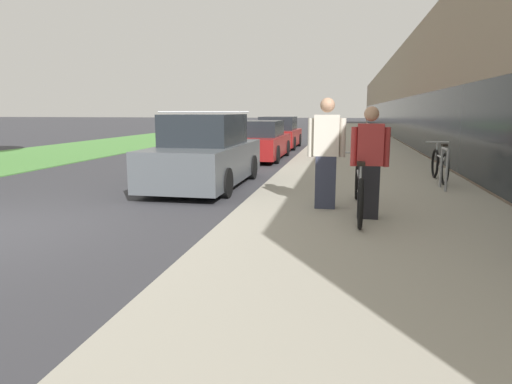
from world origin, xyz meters
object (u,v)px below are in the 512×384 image
at_px(cruiser_bike_nearest, 440,165).
at_px(person_bystander, 326,153).
at_px(vintage_roadster_curbside, 258,142).
at_px(bike_rack_hoop, 444,164).
at_px(parked_sedan_curbside, 206,154).
at_px(tandem_bicycle, 359,189).
at_px(parked_sedan_far, 278,134).
at_px(person_rider, 370,163).

bearing_deg(cruiser_bike_nearest, person_bystander, -125.31).
height_order(person_bystander, vintage_roadster_curbside, person_bystander).
height_order(cruiser_bike_nearest, vintage_roadster_curbside, vintage_roadster_curbside).
distance_m(bike_rack_hoop, cruiser_bike_nearest, 1.13).
height_order(parked_sedan_curbside, vintage_roadster_curbside, parked_sedan_curbside).
bearing_deg(vintage_roadster_curbside, parked_sedan_curbside, -90.43).
bearing_deg(cruiser_bike_nearest, tandem_bicycle, -117.30).
xyz_separation_m(bike_rack_hoop, parked_sedan_curbside, (-5.09, 0.10, 0.10)).
xyz_separation_m(tandem_bicycle, parked_sedan_curbside, (-3.33, 2.65, 0.24)).
distance_m(bike_rack_hoop, parked_sedan_far, 12.32).
relative_size(cruiser_bike_nearest, vintage_roadster_curbside, 0.41).
bearing_deg(tandem_bicycle, person_rider, -70.48).
relative_size(tandem_bicycle, person_bystander, 1.58).
distance_m(person_rider, vintage_roadster_curbside, 9.73).
bearing_deg(bike_rack_hoop, parked_sedan_far, 114.24).
xyz_separation_m(person_bystander, parked_sedan_far, (-2.77, 13.54, -0.36)).
distance_m(parked_sedan_curbside, parked_sedan_far, 11.14).
distance_m(person_bystander, bike_rack_hoop, 3.27).
bearing_deg(parked_sedan_far, parked_sedan_curbside, -90.14).
distance_m(person_rider, person_bystander, 0.91).
height_order(tandem_bicycle, parked_sedan_far, parked_sedan_far).
bearing_deg(bike_rack_hoop, person_rider, -119.17).
height_order(person_rider, bike_rack_hoop, person_rider).
distance_m(parked_sedan_curbside, vintage_roadster_curbside, 6.09).
distance_m(person_bystander, cruiser_bike_nearest, 4.22).
bearing_deg(person_bystander, cruiser_bike_nearest, 54.69).
xyz_separation_m(person_bystander, bike_rack_hoop, (2.29, 2.30, -0.39)).
relative_size(person_rider, parked_sedan_far, 0.41).
bearing_deg(person_bystander, parked_sedan_curbside, 139.35).
xyz_separation_m(tandem_bicycle, parked_sedan_far, (-3.30, 13.79, 0.16)).
xyz_separation_m(tandem_bicycle, vintage_roadster_curbside, (-3.28, 8.74, 0.13)).
bearing_deg(person_rider, tandem_bicycle, 109.52).
bearing_deg(parked_sedan_curbside, person_bystander, -40.65).
height_order(bike_rack_hoop, cruiser_bike_nearest, cruiser_bike_nearest).
relative_size(cruiser_bike_nearest, parked_sedan_far, 0.45).
bearing_deg(bike_rack_hoop, vintage_roadster_curbside, 129.17).
bearing_deg(person_rider, bike_rack_hoop, 60.83).
distance_m(tandem_bicycle, bike_rack_hoop, 3.10).
distance_m(cruiser_bike_nearest, vintage_roadster_curbside, 7.25).
bearing_deg(person_rider, vintage_roadster_curbside, 110.53).
relative_size(tandem_bicycle, parked_sedan_far, 0.70).
bearing_deg(bike_rack_hoop, tandem_bicycle, -124.61).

